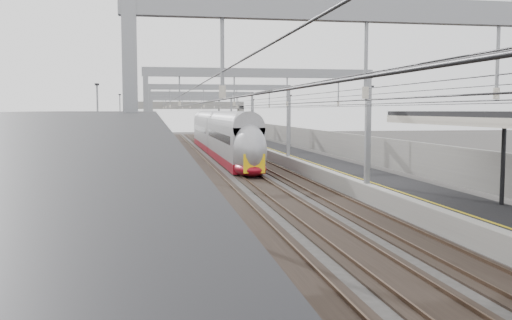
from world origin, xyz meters
name	(u,v)px	position (x,y,z in m)	size (l,w,h in m)	color
platform_left	(132,161)	(-8.00, 45.00, 0.50)	(4.00, 120.00, 1.00)	black
platform_right	(298,159)	(8.00, 45.00, 0.50)	(4.00, 120.00, 1.00)	black
tracks	(217,165)	(0.00, 45.00, 0.05)	(11.40, 140.00, 0.20)	black
overhead_line	(210,102)	(0.00, 51.62, 6.14)	(13.00, 140.00, 6.60)	gray
canopy_left	(48,120)	(-8.02, 2.99, 5.09)	(4.40, 30.00, 4.24)	black
overbridge	(186,110)	(0.00, 100.00, 5.31)	(22.00, 2.20, 6.90)	gray
wall_left	(97,150)	(-11.20, 45.00, 1.60)	(0.30, 120.00, 3.20)	gray
wall_right	(329,147)	(11.20, 45.00, 1.60)	(0.30, 120.00, 3.20)	gray
train	(221,139)	(1.50, 55.00, 2.04)	(2.62, 47.82, 4.15)	maroon
signal_green	(160,131)	(-5.20, 70.80, 2.42)	(0.32, 0.32, 3.48)	black
signal_red_near	(224,132)	(3.20, 65.98, 2.42)	(0.32, 0.32, 3.48)	black
signal_red_far	(230,129)	(5.40, 76.17, 2.42)	(0.32, 0.32, 3.48)	black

